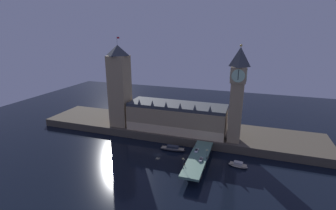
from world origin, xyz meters
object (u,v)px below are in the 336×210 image
object	(u,v)px
car_northbound_lead	(197,150)
street_lamp_near	(183,162)
clock_tower	(237,92)
pedestrian_far_rail	(195,145)
boat_upstream	(173,149)
pedestrian_near_rail	(185,165)
victoria_tower	(120,86)
street_lamp_mid	(207,153)
car_southbound_lead	(201,159)
boat_downstream	(238,165)

from	to	relation	value
car_northbound_lead	street_lamp_near	world-z (taller)	street_lamp_near
street_lamp_near	clock_tower	bearing A→B (deg)	62.92
car_northbound_lead	pedestrian_far_rail	world-z (taller)	pedestrian_far_rail
clock_tower	boat_upstream	xyz separation A→B (m)	(-38.47, -16.15, -38.70)
car_northbound_lead	pedestrian_near_rail	distance (m)	19.70
victoria_tower	street_lamp_mid	size ratio (longest dim) A/B	11.56
car_southbound_lead	pedestrian_near_rail	bearing A→B (deg)	-127.21
car_southbound_lead	pedestrian_far_rail	size ratio (longest dim) A/B	2.58
car_northbound_lead	pedestrian_near_rail	xyz separation A→B (m)	(-2.38, -19.55, 0.32)
pedestrian_near_rail	car_southbound_lead	bearing A→B (deg)	52.79
car_northbound_lead	street_lamp_mid	distance (m)	10.66
street_lamp_mid	pedestrian_far_rail	bearing A→B (deg)	126.72
pedestrian_far_rail	clock_tower	bearing A→B (deg)	37.25
clock_tower	street_lamp_near	xyz separation A→B (m)	(-23.17, -45.32, -30.16)
pedestrian_near_rail	boat_upstream	distance (m)	31.85
car_southbound_lead	car_northbound_lead	bearing A→B (deg)	115.07
pedestrian_far_rail	boat_upstream	size ratio (longest dim) A/B	0.10
victoria_tower	car_southbound_lead	world-z (taller)	victoria_tower
car_northbound_lead	pedestrian_near_rail	world-z (taller)	pedestrian_near_rail
pedestrian_far_rail	street_lamp_mid	bearing A→B (deg)	-53.28
car_northbound_lead	boat_upstream	xyz separation A→B (m)	(-18.08, 7.57, -5.34)
street_lamp_mid	boat_downstream	distance (m)	21.07
street_lamp_near	street_lamp_mid	distance (m)	17.97
pedestrian_near_rail	boat_upstream	size ratio (longest dim) A/B	0.10
clock_tower	boat_upstream	world-z (taller)	clock_tower
clock_tower	car_northbound_lead	size ratio (longest dim) A/B	13.82
victoria_tower	pedestrian_far_rail	bearing A→B (deg)	-17.19
boat_downstream	pedestrian_near_rail	bearing A→B (deg)	-144.50
pedestrian_far_rail	boat_downstream	bearing A→B (deg)	-12.45
clock_tower	street_lamp_near	world-z (taller)	clock_tower
clock_tower	victoria_tower	bearing A→B (deg)	178.16
pedestrian_near_rail	street_lamp_mid	size ratio (longest dim) A/B	0.30
victoria_tower	boat_downstream	xyz separation A→B (m)	(92.90, -26.28, -36.15)
car_northbound_lead	street_lamp_mid	bearing A→B (deg)	-42.42
street_lamp_mid	street_lamp_near	bearing A→B (deg)	-125.00
clock_tower	street_lamp_near	distance (m)	59.16
pedestrian_far_rail	boat_downstream	size ratio (longest dim) A/B	0.16
victoria_tower	pedestrian_far_rail	size ratio (longest dim) A/B	37.63
clock_tower	pedestrian_far_rail	world-z (taller)	clock_tower
car_northbound_lead	boat_downstream	distance (m)	25.99
pedestrian_near_rail	pedestrian_far_rail	xyz separation A→B (m)	(0.00, 25.95, 0.01)
clock_tower	car_southbound_lead	xyz separation A→B (m)	(-15.64, -33.88, -33.33)
victoria_tower	car_northbound_lead	size ratio (longest dim) A/B	14.69
pedestrian_near_rail	boat_upstream	world-z (taller)	pedestrian_near_rail
car_southbound_lead	boat_downstream	distance (m)	23.79
clock_tower	boat_upstream	bearing A→B (deg)	-157.23
pedestrian_near_rail	street_lamp_near	xyz separation A→B (m)	(-0.40, -2.05, 2.88)
victoria_tower	pedestrian_near_rail	xyz separation A→B (m)	(65.11, -46.10, -30.34)
pedestrian_far_rail	boat_upstream	bearing A→B (deg)	175.75
car_southbound_lead	pedestrian_far_rail	bearing A→B (deg)	113.29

